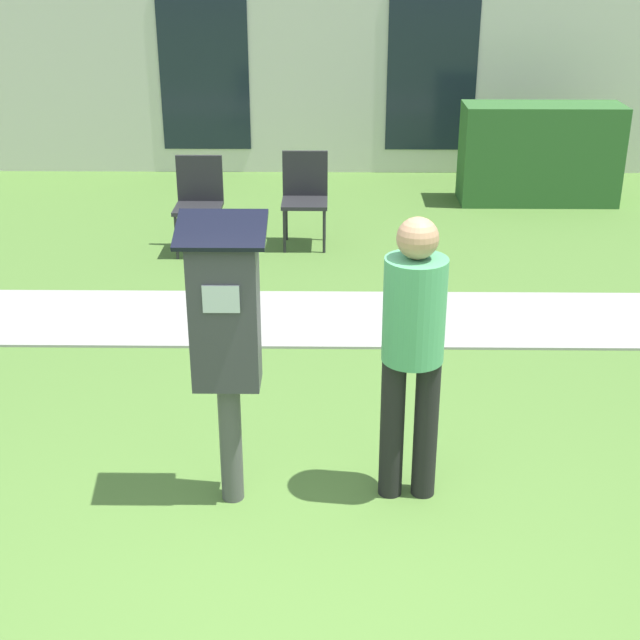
# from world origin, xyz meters

# --- Properties ---
(ground_plane) EXTENTS (40.00, 40.00, 0.00)m
(ground_plane) POSITION_xyz_m (0.00, 0.00, 0.00)
(ground_plane) COLOR #517A33
(sidewalk) EXTENTS (12.00, 1.10, 0.02)m
(sidewalk) POSITION_xyz_m (0.00, 3.18, 0.01)
(sidewalk) COLOR #A3A099
(sidewalk) RESTS_ON ground
(building_facade) EXTENTS (10.00, 0.26, 3.20)m
(building_facade) POSITION_xyz_m (0.00, 8.02, 1.60)
(building_facade) COLOR silver
(building_facade) RESTS_ON ground
(parking_meter) EXTENTS (0.44, 0.31, 1.59)m
(parking_meter) POSITION_xyz_m (-0.36, 0.74, 1.02)
(parking_meter) COLOR #4C4C4C
(parking_meter) RESTS_ON ground
(person_standing) EXTENTS (0.32, 0.32, 1.58)m
(person_standing) POSITION_xyz_m (0.59, 0.79, 0.93)
(person_standing) COLOR black
(person_standing) RESTS_ON ground
(outdoor_chair_left) EXTENTS (0.44, 0.44, 0.90)m
(outdoor_chair_left) POSITION_xyz_m (-1.09, 4.87, 0.53)
(outdoor_chair_left) COLOR #262628
(outdoor_chair_left) RESTS_ON ground
(outdoor_chair_middle) EXTENTS (0.44, 0.44, 0.90)m
(outdoor_chair_middle) POSITION_xyz_m (-0.08, 5.07, 0.53)
(outdoor_chair_middle) COLOR #262628
(outdoor_chair_middle) RESTS_ON ground
(hedge_row) EXTENTS (1.75, 0.60, 1.10)m
(hedge_row) POSITION_xyz_m (2.51, 6.58, 0.55)
(hedge_row) COLOR #33662D
(hedge_row) RESTS_ON ground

